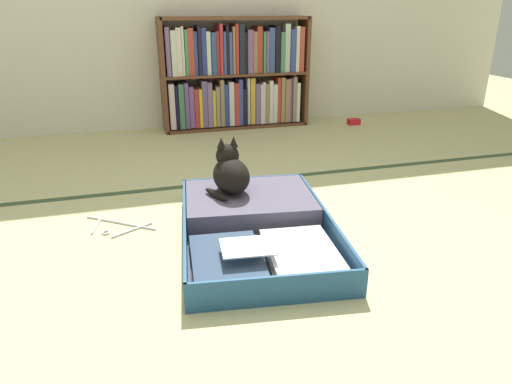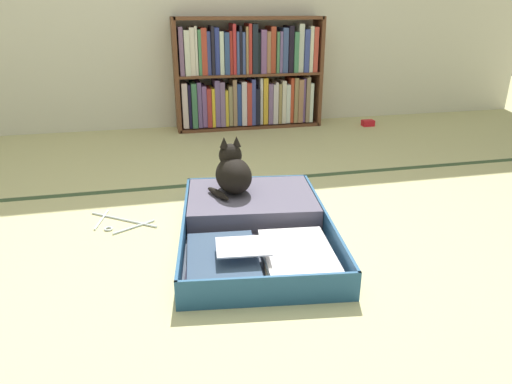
% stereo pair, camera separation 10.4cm
% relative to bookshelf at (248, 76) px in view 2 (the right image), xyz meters
% --- Properties ---
extents(ground_plane, '(10.00, 10.00, 0.00)m').
position_rel_bookshelf_xyz_m(ground_plane, '(-0.52, -2.26, -0.42)').
color(ground_plane, '#C8BF87').
extents(tatami_border, '(4.80, 0.05, 0.00)m').
position_rel_bookshelf_xyz_m(tatami_border, '(-0.52, -1.31, -0.42)').
color(tatami_border, '#394E30').
rests_on(tatami_border, ground_plane).
extents(bookshelf, '(1.22, 0.24, 0.89)m').
position_rel_bookshelf_xyz_m(bookshelf, '(0.00, 0.00, 0.00)').
color(bookshelf, brown).
rests_on(bookshelf, ground_plane).
extents(open_suitcase, '(0.77, 1.08, 0.12)m').
position_rel_bookshelf_xyz_m(open_suitcase, '(-0.39, -1.96, -0.38)').
color(open_suitcase, navy).
rests_on(open_suitcase, ground_plane).
extents(black_cat, '(0.23, 0.27, 0.27)m').
position_rel_bookshelf_xyz_m(black_cat, '(-0.45, -1.74, -0.21)').
color(black_cat, black).
rests_on(black_cat, open_suitcase).
extents(clothes_hanger, '(0.32, 0.28, 0.01)m').
position_rel_bookshelf_xyz_m(clothes_hanger, '(-1.01, -1.74, -0.42)').
color(clothes_hanger, silver).
rests_on(clothes_hanger, ground_plane).
extents(small_red_pouch, '(0.10, 0.07, 0.05)m').
position_rel_bookshelf_xyz_m(small_red_pouch, '(1.02, -0.21, -0.40)').
color(small_red_pouch, red).
rests_on(small_red_pouch, ground_plane).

